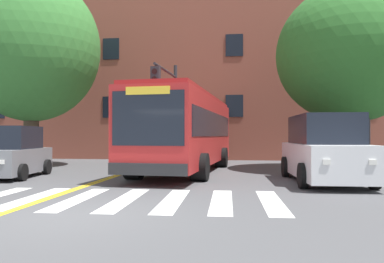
{
  "coord_description": "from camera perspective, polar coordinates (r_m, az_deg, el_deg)",
  "views": [
    {
      "loc": [
        3.3,
        -7.02,
        1.57
      ],
      "look_at": [
        1.39,
        8.17,
        1.73
      ],
      "focal_mm": 35.0,
      "sensor_mm": 36.0,
      "label": 1
    }
  ],
  "objects": [
    {
      "name": "lane_line_yellow_inner",
      "position": [
        23.38,
        -4.75,
        -4.44
      ],
      "size": [
        0.12,
        36.0,
        0.01
      ],
      "primitive_type": "cube",
      "color": "gold",
      "rests_on": "ground"
    },
    {
      "name": "lane_line_yellow_outer",
      "position": [
        23.35,
        -4.37,
        -4.44
      ],
      "size": [
        0.12,
        36.0,
        0.01
      ],
      "primitive_type": "cube",
      "color": "gold",
      "rests_on": "ground"
    },
    {
      "name": "traffic_light_overhead",
      "position": [
        16.24,
        -3.78,
        5.21
      ],
      "size": [
        0.48,
        3.51,
        4.88
      ],
      "color": "#28282D",
      "rests_on": "ground"
    },
    {
      "name": "building_facade",
      "position": [
        27.89,
        -1.92,
        10.36
      ],
      "size": [
        30.32,
        6.75,
        13.73
      ],
      "color": "brown",
      "rests_on": "ground"
    },
    {
      "name": "street_tree_curbside_small",
      "position": [
        21.06,
        -23.23,
        11.48
      ],
      "size": [
        8.28,
        7.82,
        9.68
      ],
      "color": "#4C3D2D",
      "rests_on": "ground"
    },
    {
      "name": "car_white_far_lane",
      "position": [
        13.32,
        19.42,
        -2.73
      ],
      "size": [
        2.4,
        5.25,
        2.25
      ],
      "color": "white",
      "rests_on": "ground"
    },
    {
      "name": "car_grey_near_lane",
      "position": [
        15.52,
        -25.74,
        -3.12
      ],
      "size": [
        2.33,
        3.8,
        1.91
      ],
      "color": "slate",
      "rests_on": "ground"
    },
    {
      "name": "car_tan_behind_bus",
      "position": [
        26.66,
        0.37,
        -2.16
      ],
      "size": [
        1.94,
        3.76,
        1.85
      ],
      "color": "tan",
      "rests_on": "ground"
    },
    {
      "name": "city_bus",
      "position": [
        16.33,
        -0.78,
        0.19
      ],
      "size": [
        3.48,
        10.97,
        3.29
      ],
      "color": "#B22323",
      "rests_on": "ground"
    },
    {
      "name": "street_tree_curbside_large",
      "position": [
        18.4,
        22.98,
        10.75
      ],
      "size": [
        7.98,
        8.26,
        8.23
      ],
      "color": "#4C3D2D",
      "rests_on": "ground"
    },
    {
      "name": "ground_plane",
      "position": [
        7.92,
        -18.05,
        -12.0
      ],
      "size": [
        120.0,
        120.0,
        0.0
      ],
      "primitive_type": "plane",
      "color": "#4C4C4F"
    },
    {
      "name": "crosswalk",
      "position": [
        9.79,
        -16.92,
        -9.77
      ],
      "size": [
        10.01,
        3.69,
        0.01
      ],
      "color": "white",
      "rests_on": "ground"
    }
  ]
}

